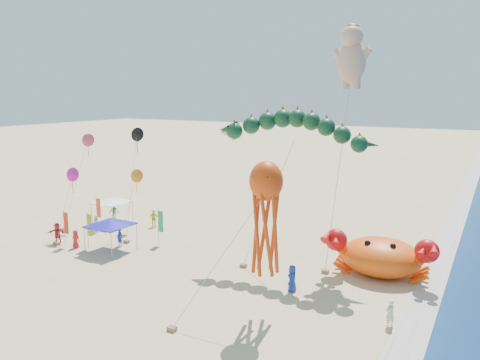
% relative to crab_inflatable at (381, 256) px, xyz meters
% --- Properties ---
extents(ground, '(320.00, 320.00, 0.00)m').
position_rel_crab_inflatable_xyz_m(ground, '(-8.54, -4.15, -1.51)').
color(ground, '#D1B784').
rests_on(ground, ground).
extents(foam_strip, '(320.00, 320.00, 0.00)m').
position_rel_crab_inflatable_xyz_m(foam_strip, '(3.46, -4.15, -1.50)').
color(foam_strip, silver).
rests_on(foam_strip, ground).
extents(crab_inflatable, '(7.82, 5.27, 3.43)m').
position_rel_crab_inflatable_xyz_m(crab_inflatable, '(0.00, 0.00, 0.00)').
color(crab_inflatable, '#F9510D').
rests_on(crab_inflatable, ground).
extents(dragon_kite, '(11.99, 4.18, 11.53)m').
position_rel_crab_inflatable_xyz_m(dragon_kite, '(-6.69, -1.07, 8.71)').
color(dragon_kite, '#0E341D').
rests_on(dragon_kite, ground).
extents(cherub_kite, '(2.21, 5.93, 18.35)m').
position_rel_crab_inflatable_xyz_m(cherub_kite, '(-3.71, 3.21, 14.53)').
color(cherub_kite, '#DEAA87').
rests_on(cherub_kite, ground).
extents(octopus_kite, '(4.89, 5.46, 9.33)m').
position_rel_crab_inflatable_xyz_m(octopus_kite, '(-4.67, -9.62, 5.00)').
color(octopus_kite, '#D63E0B').
rests_on(octopus_kite, ground).
extents(canopy_blue, '(3.57, 3.57, 2.71)m').
position_rel_crab_inflatable_xyz_m(canopy_blue, '(-21.12, -5.54, 0.93)').
color(canopy_blue, gray).
rests_on(canopy_blue, ground).
extents(canopy_white, '(3.40, 3.40, 2.71)m').
position_rel_crab_inflatable_xyz_m(canopy_white, '(-27.08, 0.76, 0.93)').
color(canopy_white, gray).
rests_on(canopy_white, ground).
extents(feather_flags, '(8.99, 5.38, 3.20)m').
position_rel_crab_inflatable_xyz_m(feather_flags, '(-23.47, -4.01, 0.50)').
color(feather_flags, gray).
rests_on(feather_flags, ground).
extents(beachgoers, '(31.61, 10.77, 1.83)m').
position_rel_crab_inflatable_xyz_m(beachgoers, '(-21.23, -3.40, -0.65)').
color(beachgoers, white).
rests_on(beachgoers, ground).
extents(small_kites, '(8.29, 8.51, 10.11)m').
position_rel_crab_inflatable_xyz_m(small_kites, '(-25.48, -1.29, 5.02)').
color(small_kites, black).
rests_on(small_kites, ground).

